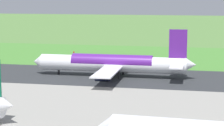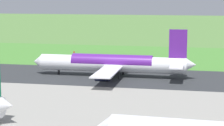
{
  "view_description": "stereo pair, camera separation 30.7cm",
  "coord_description": "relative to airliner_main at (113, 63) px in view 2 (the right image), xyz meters",
  "views": [
    {
      "loc": [
        -41.87,
        134.88,
        26.98
      ],
      "look_at": [
        -14.9,
        0.0,
        4.5
      ],
      "focal_mm": 68.77,
      "sensor_mm": 36.0,
      "label": 1
    },
    {
      "loc": [
        -42.17,
        134.82,
        26.98
      ],
      "look_at": [
        -14.9,
        0.0,
        4.5
      ],
      "focal_mm": 68.77,
      "sensor_mm": 36.0,
      "label": 2
    }
  ],
  "objects": [
    {
      "name": "traffic_cone_orange",
      "position": [
        30.8,
        -38.9,
        -4.08
      ],
      "size": [
        0.4,
        0.4,
        0.55
      ],
      "primitive_type": "cone",
      "color": "orange",
      "rests_on": "ground"
    },
    {
      "name": "ground_plane",
      "position": [
        15.28,
        -0.0,
        -4.35
      ],
      "size": [
        800.0,
        800.0,
        0.0
      ],
      "primitive_type": "plane",
      "color": "#547F3D"
    },
    {
      "name": "runway_asphalt",
      "position": [
        15.28,
        -0.0,
        -4.32
      ],
      "size": [
        600.0,
        32.41,
        0.06
      ],
      "primitive_type": "cube",
      "color": "#2D3033",
      "rests_on": "ground"
    },
    {
      "name": "airliner_main",
      "position": [
        0.0,
        0.0,
        0.0
      ],
      "size": [
        53.96,
        44.02,
        15.88
      ],
      "color": "white",
      "rests_on": "ground"
    },
    {
      "name": "no_stopping_sign",
      "position": [
        24.9,
        -39.54,
        -2.92
      ],
      "size": [
        0.6,
        0.1,
        2.39
      ],
      "color": "slate",
      "rests_on": "ground"
    },
    {
      "name": "grass_verge_foreground",
      "position": [
        15.28,
        -42.22,
        -4.33
      ],
      "size": [
        600.0,
        80.0,
        0.04
      ],
      "primitive_type": "cube",
      "color": "#478534",
      "rests_on": "ground"
    }
  ]
}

